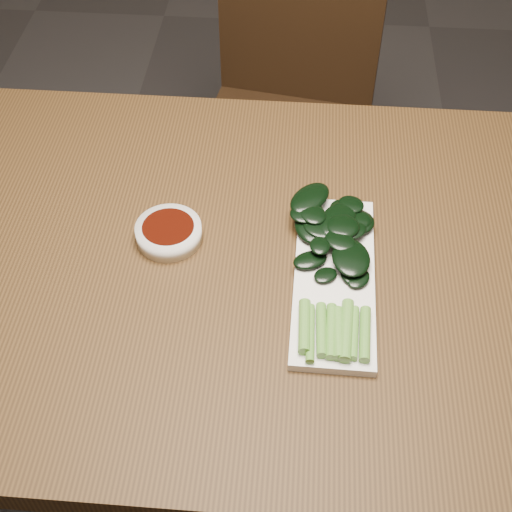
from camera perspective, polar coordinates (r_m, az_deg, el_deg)
name	(u,v)px	position (r m, az deg, el deg)	size (l,w,h in m)	color
ground	(260,473)	(1.72, 0.29, -16.95)	(6.00, 6.00, 0.00)	#2F2D2D
table	(261,287)	(1.14, 0.41, -2.48)	(1.40, 0.80, 0.75)	#422B13
chair_far	(288,107)	(1.82, 2.57, 11.84)	(0.46, 0.46, 0.89)	black
sauce_bowl	(169,232)	(1.11, -6.99, 1.89)	(0.10, 0.10, 0.03)	white
serving_plate	(334,279)	(1.06, 6.27, -1.82)	(0.12, 0.32, 0.01)	white
gai_lan	(331,248)	(1.07, 6.00, 0.62)	(0.15, 0.35, 0.03)	#5F9F37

